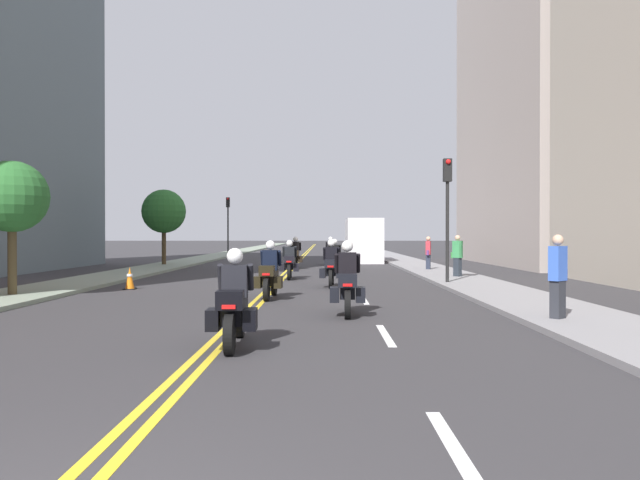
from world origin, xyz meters
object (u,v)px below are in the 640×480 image
Objects in this scene: motorcycle_5 at (335,259)px; motorcycle_2 at (270,275)px; motorcycle_1 at (347,285)px; pedestrian_1 at (558,278)px; traffic_light_near at (447,197)px; pedestrian_0 at (457,256)px; traffic_cone_1 at (130,278)px; motorcycle_7 at (331,254)px; street_tree_0 at (164,212)px; street_tree_1 at (12,197)px; motorcycle_4 at (289,263)px; parked_truck at (363,242)px; motorcycle_3 at (331,268)px; motorcycle_0 at (234,307)px; motorcycle_6 at (295,256)px; pedestrian_2 at (428,253)px; traffic_light_far at (228,216)px.

motorcycle_2 is at bearing -97.94° from motorcycle_5.
motorcycle_1 reaches higher than motorcycle_5.
motorcycle_1 is 1.24× the size of pedestrian_1.
traffic_light_near is 2.51× the size of pedestrian_0.
motorcycle_2 is 3.00× the size of traffic_cone_1.
street_tree_0 is at bearing -172.11° from motorcycle_7.
street_tree_1 is at bearing -160.62° from traffic_light_near.
motorcycle_5 reaches higher than motorcycle_4.
street_tree_0 reaches higher than motorcycle_5.
traffic_light_near is at bearing -84.55° from parked_truck.
traffic_cone_1 is 22.39m from parked_truck.
motorcycle_7 reaches higher than traffic_cone_1.
motorcycle_2 is at bearing -111.52° from motorcycle_3.
motorcycle_4 is at bearing 43.64° from traffic_cone_1.
motorcycle_6 is (-0.09, 22.70, 0.05)m from motorcycle_0.
motorcycle_2 is 19.28m from street_tree_0.
pedestrian_2 is at bearing 69.94° from motorcycle_0.
motorcycle_1 is 18.85m from motorcycle_6.
parked_truck is at bearing 74.71° from motorcycle_4.
traffic_light_far is (-6.32, 17.94, 2.64)m from motorcycle_6.
motorcycle_0 is 13.56m from traffic_light_near.
street_tree_1 reaches higher than parked_truck.
motorcycle_0 is 6.59m from pedestrian_1.
motorcycle_7 is at bearing 67.80° from traffic_cone_1.
traffic_cone_1 is 0.43× the size of pedestrian_2.
motorcycle_2 is 23.82m from parked_truck.
traffic_cone_1 is 4.48m from street_tree_1.
pedestrian_1 is at bearing 14.00° from pedestrian_2.
motorcycle_5 is 0.98× the size of motorcycle_7.
street_tree_0 is at bearing 116.18° from motorcycle_1.
motorcycle_7 is at bearing 87.15° from motorcycle_2.
motorcycle_7 is at bearing -117.66° from parked_truck.
motorcycle_0 is 1.06× the size of motorcycle_7.
motorcycle_4 is 1.01× the size of motorcycle_6.
pedestrian_2 is at bearing 85.16° from traffic_light_near.
motorcycle_6 reaches higher than motorcycle_5.
traffic_cone_1 is at bearing -33.99° from pedestrian_2.
traffic_light_near is at bearing -44.24° from street_tree_0.
street_tree_0 is at bearing -94.33° from traffic_light_far.
motorcycle_5 is 4.08m from motorcycle_6.
motorcycle_4 is 1.03× the size of motorcycle_7.
motorcycle_2 reaches higher than motorcycle_0.
motorcycle_6 is at bearing 4.13° from pedestrian_0.
pedestrian_1 is 0.41× the size of street_tree_0.
street_tree_1 reaches higher than motorcycle_3.
pedestrian_2 is (4.53, 1.01, 0.24)m from motorcycle_5.
traffic_light_near reaches higher than motorcycle_0.
motorcycle_0 is at bearing -45.61° from street_tree_1.
parked_truck is (-2.79, 15.88, 0.36)m from pedestrian_0.
pedestrian_2 is 15.02m from street_tree_0.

